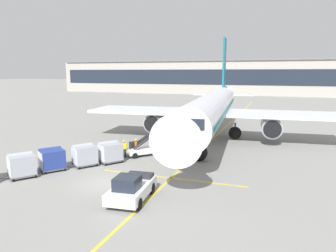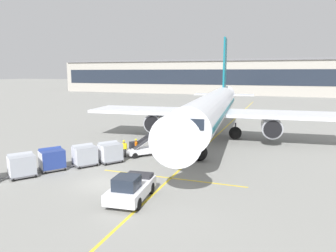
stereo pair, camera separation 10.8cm
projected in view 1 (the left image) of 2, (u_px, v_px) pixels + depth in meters
The scene contains 17 objects.
ground_plane at pixel (105, 184), 23.78m from camera, with size 600.00×600.00×0.00m, color gray.
parked_airplane at pixel (212, 109), 38.75m from camera, with size 31.10×40.51×13.90m.
belt_loader at pixel (145, 146), 31.82m from camera, with size 4.33×4.63×3.45m.
baggage_cart_lead at pixel (110, 152), 29.21m from camera, with size 2.46×2.69×1.91m.
baggage_cart_second at pixel (85, 155), 28.13m from camera, with size 2.46×2.69×1.91m.
baggage_cart_third at pixel (52, 159), 26.83m from camera, with size 2.46×2.69×1.91m.
baggage_cart_fourth at pixel (22, 165), 25.06m from camera, with size 2.46×2.69×1.91m.
pushback_tug at pixel (131, 188), 20.58m from camera, with size 2.52×4.58×1.83m.
ground_crew_by_loader at pixel (136, 146), 31.54m from camera, with size 0.39×0.51×1.74m.
ground_crew_by_carts at pixel (124, 148), 30.91m from camera, with size 0.49×0.41×1.74m.
ground_crew_marshaller at pixel (105, 152), 29.03m from camera, with size 0.51×0.39×1.74m.
safety_cone_engine_keepout at pixel (159, 137), 39.17m from camera, with size 0.65×0.65×0.73m.
safety_cone_wingtip at pixel (171, 136), 39.94m from camera, with size 0.65×0.65×0.74m.
safety_cone_nose_mark at pixel (162, 133), 41.92m from camera, with size 0.58×0.58×0.66m.
apron_guidance_line_lead_in at pixel (211, 141), 38.71m from camera, with size 0.20×110.00×0.01m.
apron_guidance_line_stop_bar at pixel (171, 178), 25.02m from camera, with size 12.00×0.20×0.01m.
terminal_building at pixel (232, 77), 123.59m from camera, with size 140.57×21.20×13.01m.
Camera 1 is at (12.18, -19.75, 8.28)m, focal length 33.81 mm.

